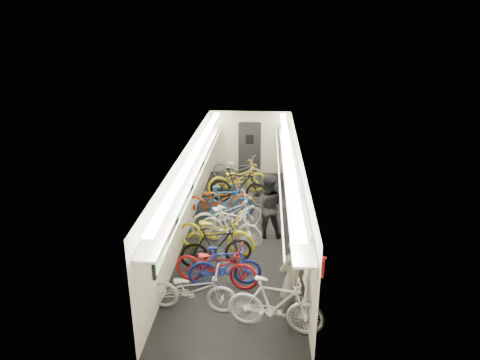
# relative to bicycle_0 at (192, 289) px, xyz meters

# --- Properties ---
(train_car_shell) EXTENTS (10.00, 10.00, 10.00)m
(train_car_shell) POSITION_rel_bicycle_0_xyz_m (0.42, 4.17, 1.18)
(train_car_shell) COLOR black
(train_car_shell) RESTS_ON ground
(bicycle_0) EXTENTS (1.85, 0.76, 0.95)m
(bicycle_0) POSITION_rel_bicycle_0_xyz_m (0.00, 0.00, 0.00)
(bicycle_0) COLOR #BDBCC2
(bicycle_0) RESTS_ON ground
(bicycle_1) EXTENTS (1.68, 0.69, 0.98)m
(bicycle_1) POSITION_rel_bicycle_0_xyz_m (0.57, 0.88, 0.01)
(bicycle_1) COLOR navy
(bicycle_1) RESTS_ON ground
(bicycle_2) EXTENTS (2.01, 1.06, 1.01)m
(bicycle_2) POSITION_rel_bicycle_0_xyz_m (0.37, 0.90, 0.03)
(bicycle_2) COLOR maroon
(bicycle_2) RESTS_ON ground
(bicycle_3) EXTENTS (1.79, 0.87, 1.04)m
(bicycle_3) POSITION_rel_bicycle_0_xyz_m (0.28, 1.67, 0.04)
(bicycle_3) COLOR black
(bicycle_3) RESTS_ON ground
(bicycle_4) EXTENTS (2.18, 1.24, 1.09)m
(bicycle_4) POSITION_rel_bicycle_0_xyz_m (0.19, 2.36, 0.07)
(bicycle_4) COLOR gold
(bicycle_4) RESTS_ON ground
(bicycle_5) EXTENTS (1.80, 1.01, 1.04)m
(bicycle_5) POSITION_rel_bicycle_0_xyz_m (0.54, 2.78, 0.05)
(bicycle_5) COLOR silver
(bicycle_5) RESTS_ON ground
(bicycle_6) EXTENTS (2.20, 1.49, 1.09)m
(bicycle_6) POSITION_rel_bicycle_0_xyz_m (0.39, 3.43, 0.07)
(bicycle_6) COLOR #B1B0B5
(bicycle_6) RESTS_ON ground
(bicycle_7) EXTENTS (1.73, 0.64, 1.02)m
(bicycle_7) POSITION_rel_bicycle_0_xyz_m (0.24, 4.35, 0.03)
(bicycle_7) COLOR navy
(bicycle_7) RESTS_ON ground
(bicycle_8) EXTENTS (2.28, 1.14, 1.15)m
(bicycle_8) POSITION_rel_bicycle_0_xyz_m (0.05, 4.35, 0.10)
(bicycle_8) COLOR maroon
(bicycle_8) RESTS_ON ground
(bicycle_9) EXTENTS (2.03, 0.93, 1.18)m
(bicycle_9) POSITION_rel_bicycle_0_xyz_m (0.57, 5.46, 0.11)
(bicycle_9) COLOR black
(bicycle_9) RESTS_ON ground
(bicycle_10) EXTENTS (2.19, 1.45, 1.09)m
(bicycle_10) POSITION_rel_bicycle_0_xyz_m (0.46, 6.27, 0.07)
(bicycle_10) COLOR yellow
(bicycle_10) RESTS_ON ground
(bicycle_11) EXTENTS (1.92, 0.87, 1.12)m
(bicycle_11) POSITION_rel_bicycle_0_xyz_m (1.65, -0.50, 0.08)
(bicycle_11) COLOR white
(bicycle_11) RESTS_ON ground
(bicycle_12) EXTENTS (2.11, 1.31, 1.04)m
(bicycle_12) POSITION_rel_bicycle_0_xyz_m (0.41, 7.28, 0.05)
(bicycle_12) COLOR slate
(bicycle_12) RESTS_ON ground
(passenger_near) EXTENTS (0.77, 0.70, 1.76)m
(passenger_near) POSITION_rel_bicycle_0_xyz_m (1.98, -0.08, 0.40)
(passenger_near) COLOR slate
(passenger_near) RESTS_ON ground
(passenger_mid) EXTENTS (0.87, 0.68, 1.76)m
(passenger_mid) POSITION_rel_bicycle_0_xyz_m (1.48, 3.28, 0.40)
(passenger_mid) COLOR black
(passenger_mid) RESTS_ON ground
(backpack) EXTENTS (0.29, 0.23, 0.38)m
(backpack) POSITION_rel_bicycle_0_xyz_m (2.42, -0.27, 0.81)
(backpack) COLOR #AB1311
(backpack) RESTS_ON passenger_near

